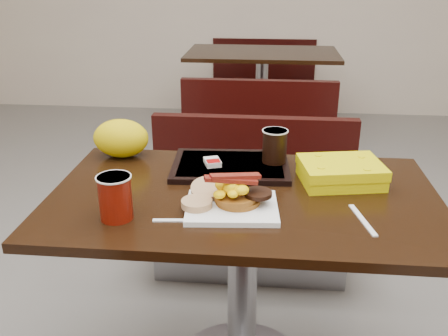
# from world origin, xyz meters

# --- Properties ---
(table_near) EXTENTS (1.20, 0.70, 0.75)m
(table_near) POSITION_xyz_m (0.00, 0.00, 0.38)
(table_near) COLOR black
(table_near) RESTS_ON floor
(bench_near_n) EXTENTS (1.00, 0.46, 0.72)m
(bench_near_n) POSITION_xyz_m (0.00, 0.70, 0.36)
(bench_near_n) COLOR black
(bench_near_n) RESTS_ON floor
(table_far) EXTENTS (1.20, 0.70, 0.75)m
(table_far) POSITION_xyz_m (0.00, 2.60, 0.38)
(table_far) COLOR black
(table_far) RESTS_ON floor
(bench_far_s) EXTENTS (1.00, 0.46, 0.72)m
(bench_far_s) POSITION_xyz_m (0.00, 1.90, 0.36)
(bench_far_s) COLOR black
(bench_far_s) RESTS_ON floor
(bench_far_n) EXTENTS (1.00, 0.46, 0.72)m
(bench_far_n) POSITION_xyz_m (0.00, 3.30, 0.36)
(bench_far_n) COLOR black
(bench_far_n) RESTS_ON floor
(platter) EXTENTS (0.28, 0.22, 0.02)m
(platter) POSITION_xyz_m (-0.03, -0.11, 0.76)
(platter) COLOR white
(platter) RESTS_ON table_near
(pancake_stack) EXTENTS (0.13, 0.13, 0.03)m
(pancake_stack) POSITION_xyz_m (-0.01, -0.09, 0.78)
(pancake_stack) COLOR brown
(pancake_stack) RESTS_ON platter
(sausage_patty) EXTENTS (0.10, 0.10, 0.01)m
(sausage_patty) POSITION_xyz_m (0.05, -0.09, 0.80)
(sausage_patty) COLOR black
(sausage_patty) RESTS_ON pancake_stack
(scrambled_eggs) EXTENTS (0.11, 0.10, 0.05)m
(scrambled_eggs) POSITION_xyz_m (-0.03, -0.11, 0.82)
(scrambled_eggs) COLOR yellow
(scrambled_eggs) RESTS_ON pancake_stack
(bacon_strips) EXTENTS (0.16, 0.10, 0.01)m
(bacon_strips) POSITION_xyz_m (-0.03, -0.11, 0.85)
(bacon_strips) COLOR #4A050B
(bacon_strips) RESTS_ON scrambled_eggs
(muffin_bottom) EXTENTS (0.10, 0.10, 0.02)m
(muffin_bottom) POSITION_xyz_m (-0.13, -0.13, 0.78)
(muffin_bottom) COLOR tan
(muffin_bottom) RESTS_ON platter
(muffin_top) EXTENTS (0.09, 0.09, 0.05)m
(muffin_top) POSITION_xyz_m (-0.11, -0.06, 0.79)
(muffin_top) COLOR tan
(muffin_top) RESTS_ON platter
(coffee_cup_near) EXTENTS (0.11, 0.11, 0.13)m
(coffee_cup_near) POSITION_xyz_m (-0.35, -0.19, 0.81)
(coffee_cup_near) COLOR #981405
(coffee_cup_near) RESTS_ON table_near
(fork) EXTENTS (0.14, 0.04, 0.00)m
(fork) POSITION_xyz_m (-0.19, -0.19, 0.75)
(fork) COLOR white
(fork) RESTS_ON table_near
(knife) EXTENTS (0.05, 0.18, 0.00)m
(knife) POSITION_xyz_m (0.34, -0.14, 0.75)
(knife) COLOR white
(knife) RESTS_ON table_near
(condiment_syrup) EXTENTS (0.05, 0.05, 0.01)m
(condiment_syrup) POSITION_xyz_m (-0.20, 0.07, 0.76)
(condiment_syrup) COLOR #9F5806
(condiment_syrup) RESTS_ON table_near
(condiment_ketchup) EXTENTS (0.04, 0.03, 0.01)m
(condiment_ketchup) POSITION_xyz_m (-0.04, 0.01, 0.75)
(condiment_ketchup) COLOR #8C0504
(condiment_ketchup) RESTS_ON table_near
(tray) EXTENTS (0.41, 0.30, 0.02)m
(tray) POSITION_xyz_m (-0.06, 0.20, 0.76)
(tray) COLOR black
(tray) RESTS_ON table_near
(hashbrown_sleeve_left) EXTENTS (0.07, 0.08, 0.02)m
(hashbrown_sleeve_left) POSITION_xyz_m (-0.12, 0.18, 0.78)
(hashbrown_sleeve_left) COLOR silver
(hashbrown_sleeve_left) RESTS_ON tray
(coffee_cup_far) EXTENTS (0.09, 0.09, 0.11)m
(coffee_cup_far) POSITION_xyz_m (0.09, 0.23, 0.83)
(coffee_cup_far) COLOR black
(coffee_cup_far) RESTS_ON tray
(clamshell) EXTENTS (0.29, 0.24, 0.07)m
(clamshell) POSITION_xyz_m (0.31, 0.12, 0.78)
(clamshell) COLOR #D7C803
(clamshell) RESTS_ON table_near
(paper_bag) EXTENTS (0.21, 0.16, 0.14)m
(paper_bag) POSITION_xyz_m (-0.47, 0.28, 0.82)
(paper_bag) COLOR yellow
(paper_bag) RESTS_ON table_near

